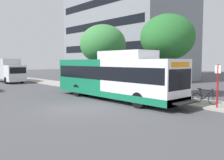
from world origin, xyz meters
The scene contains 8 objects.
ground_plane centered at (0.00, 8.00, 0.00)m, with size 120.00×120.00×0.00m, color #4C4C51.
sidewalk_curb centered at (7.00, 6.00, 0.07)m, with size 3.00×56.00×0.14m, color #A8A399.
transit_bus centered at (4.04, 1.01, 1.70)m, with size 2.58×12.25×3.65m.
bus_stop_sign_pole centered at (6.03, -5.99, 1.65)m, with size 0.10×0.36×2.60m.
bicycle_parked centered at (6.73, -4.88, 0.56)m, with size 0.52×1.76×1.02m.
street_tree_near_stop centered at (8.10, -0.91, 4.82)m, with size 4.34×4.34×6.54m.
street_tree_mid_block centered at (7.65, 6.64, 4.66)m, with size 4.69×4.69×6.52m.
box_truck_background centered at (3.19, 21.82, 1.74)m, with size 2.32×7.01×3.25m.
Camera 1 is at (-8.09, -12.26, 2.91)m, focal length 38.11 mm.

